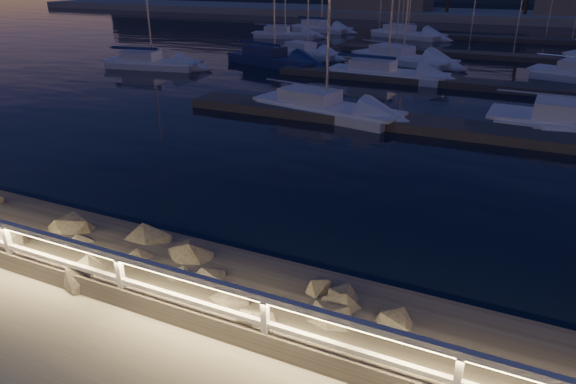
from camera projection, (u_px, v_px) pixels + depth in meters
name	position (u px, v px, depth m)	size (l,w,h in m)	color
ground	(214.00, 332.00, 8.87)	(400.00, 400.00, 0.00)	#AAA69A
harbor_water	(463.00, 77.00, 35.17)	(400.00, 440.00, 0.60)	black
guard_rail	(208.00, 293.00, 8.59)	(44.11, 0.12, 1.06)	silver
riprap	(15.00, 230.00, 12.78)	(25.74, 2.94, 1.19)	#6C665D
floating_docks	(467.00, 66.00, 36.01)	(22.00, 36.00, 0.40)	#635A52
far_shore	(508.00, 14.00, 70.27)	(160.00, 14.00, 5.20)	#AAA69A
sailboat_a	(150.00, 62.00, 36.03)	(7.15, 3.26, 11.82)	white
sailboat_b	(323.00, 106.00, 24.31)	(7.69, 3.61, 12.65)	white
sailboat_e	(306.00, 51.00, 41.04)	(6.41, 3.80, 10.64)	white
sailboat_f	(384.00, 72.00, 32.43)	(7.61, 2.69, 12.75)	white
sailboat_g	(401.00, 57.00, 38.20)	(8.44, 5.15, 13.90)	white
sailboat_i	(284.00, 34.00, 52.30)	(6.94, 3.35, 11.46)	white
sailboat_j	(273.00, 58.00, 37.37)	(8.30, 4.53, 13.64)	navy
sailboat_m	(320.00, 27.00, 57.84)	(7.62, 3.87, 12.58)	white
sailboat_n	(406.00, 33.00, 52.42)	(8.24, 4.97, 13.62)	white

